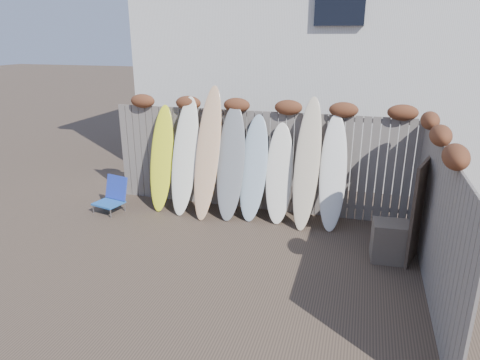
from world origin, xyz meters
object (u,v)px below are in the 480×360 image
(lattice_panel, at_px, (420,209))
(surfboard_0, at_px, (162,158))
(beach_chair, at_px, (113,195))
(wooden_crate, at_px, (390,241))

(lattice_panel, height_order, surfboard_0, surfboard_0)
(beach_chair, height_order, lattice_panel, lattice_panel)
(beach_chair, bearing_deg, lattice_panel, -3.31)
(beach_chair, bearing_deg, wooden_crate, -6.21)
(wooden_crate, bearing_deg, surfboard_0, 166.43)
(lattice_panel, relative_size, surfboard_0, 0.75)
(wooden_crate, bearing_deg, lattice_panel, 31.23)
(wooden_crate, xyz_separation_m, lattice_panel, (0.40, 0.25, 0.49))
(beach_chair, distance_m, wooden_crate, 5.30)
(lattice_panel, bearing_deg, surfboard_0, -171.79)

